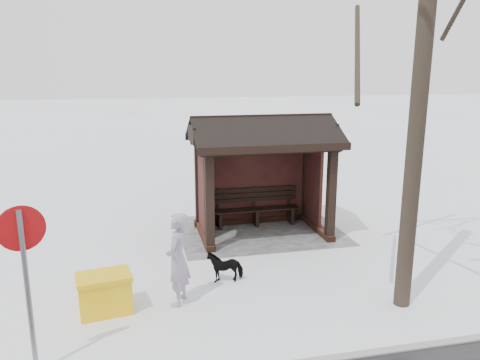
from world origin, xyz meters
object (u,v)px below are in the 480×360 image
dog (225,266)px  road_sign (24,256)px  bus_shelter (261,151)px  grit_bin (105,293)px  pedestrian (178,259)px

dog → road_sign: 4.19m
bus_shelter → grit_bin: (3.75, 3.47, -1.81)m
road_sign → dog: bearing=-162.1°
pedestrian → grit_bin: size_ratio=1.69×
pedestrian → grit_bin: pedestrian is taller
pedestrian → dog: 1.38m
bus_shelter → pedestrian: (2.46, 3.42, -1.31)m
bus_shelter → road_sign: (4.62, 4.99, -0.41)m
pedestrian → grit_bin: (1.29, 0.05, -0.50)m
grit_bin → bus_shelter: bearing=-146.6°
road_sign → pedestrian: bearing=-162.5°
road_sign → bus_shelter: bearing=-151.2°
bus_shelter → dog: size_ratio=5.06×
pedestrian → dog: bearing=148.3°
dog → grit_bin: 2.44m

